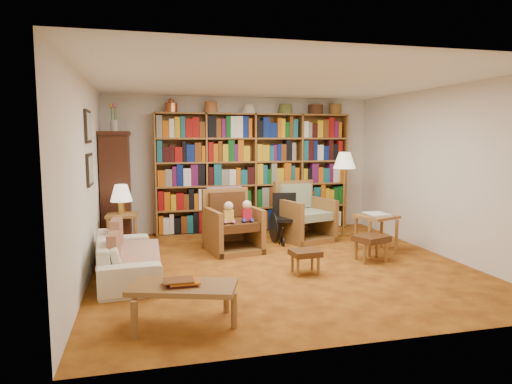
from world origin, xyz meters
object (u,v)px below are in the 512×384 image
object	(u,v)px
sofa	(126,257)
floor_lamp	(344,164)
side_table_papers	(376,221)
footstool_b	(371,240)
footstool_a	(305,255)
armchair_leather	(232,225)
coffee_table	(183,290)
armchair_sage	(303,217)
wheelchair	(286,220)
side_table_lamp	(122,222)

from	to	relation	value
sofa	floor_lamp	distance (m)	4.19
side_table_papers	footstool_b	size ratio (longest dim) A/B	1.23
footstool_a	footstool_b	size ratio (longest dim) A/B	0.73
armchair_leather	footstool_a	world-z (taller)	armchair_leather
coffee_table	armchair_sage	bearing A→B (deg)	53.68
armchair_sage	armchair_leather	bearing A→B (deg)	-160.61
wheelchair	footstool_a	xyz separation A→B (m)	(-0.33, -1.83, -0.12)
side_table_lamp	footstool_b	world-z (taller)	side_table_lamp
floor_lamp	footstool_a	size ratio (longest dim) A/B	3.82
sofa	side_table_papers	bearing A→B (deg)	-88.40
armchair_leather	wheelchair	xyz separation A→B (m)	(1.01, 0.35, -0.02)
armchair_sage	side_table_papers	bearing A→B (deg)	-56.05
armchair_sage	wheelchair	bearing A→B (deg)	-160.08
sofa	side_table_papers	world-z (taller)	side_table_papers
footstool_a	coffee_table	xyz separation A→B (m)	(-1.68, -1.24, 0.08)
armchair_sage	footstool_b	bearing A→B (deg)	-74.42
armchair_sage	coffee_table	distance (m)	3.97
wheelchair	side_table_papers	world-z (taller)	wheelchair
sofa	armchair_leather	bearing A→B (deg)	-60.32
sofa	footstool_a	size ratio (longest dim) A/B	4.53
coffee_table	armchair_leather	bearing A→B (deg)	69.84
armchair_sage	floor_lamp	bearing A→B (deg)	6.39
wheelchair	footstool_b	size ratio (longest dim) A/B	1.52
sofa	armchair_sage	world-z (taller)	armchair_sage
footstool_a	side_table_papers	bearing A→B (deg)	29.24
side_table_papers	footstool_a	world-z (taller)	side_table_papers
sofa	armchair_leather	world-z (taller)	armchair_leather
floor_lamp	footstool_a	distance (m)	2.73
wheelchair	floor_lamp	xyz separation A→B (m)	(1.15, 0.22, 0.92)
armchair_leather	footstool_b	size ratio (longest dim) A/B	1.80
armchair_leather	floor_lamp	distance (m)	2.40
footstool_a	coffee_table	world-z (taller)	coffee_table
armchair_sage	footstool_b	distance (m)	1.67
coffee_table	wheelchair	bearing A→B (deg)	56.89
floor_lamp	side_table_papers	xyz separation A→B (m)	(-0.03, -1.24, -0.81)
wheelchair	coffee_table	distance (m)	3.67
side_table_lamp	footstool_a	distance (m)	2.97
coffee_table	side_table_lamp	bearing A→B (deg)	102.28
side_table_papers	armchair_sage	bearing A→B (deg)	123.95
floor_lamp	coffee_table	world-z (taller)	floor_lamp
floor_lamp	coffee_table	size ratio (longest dim) A/B	1.38
wheelchair	footstool_b	distance (m)	1.69
side_table_lamp	floor_lamp	size ratio (longest dim) A/B	0.39
side_table_papers	coffee_table	xyz separation A→B (m)	(-3.13, -2.05, -0.14)
armchair_leather	side_table_papers	size ratio (longest dim) A/B	1.46
sofa	footstool_a	bearing A→B (deg)	-105.07
footstool_b	armchair_sage	bearing A→B (deg)	105.58
wheelchair	armchair_leather	bearing A→B (deg)	-160.79
footstool_a	wheelchair	bearing A→B (deg)	79.85
sofa	floor_lamp	bearing A→B (deg)	-70.79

